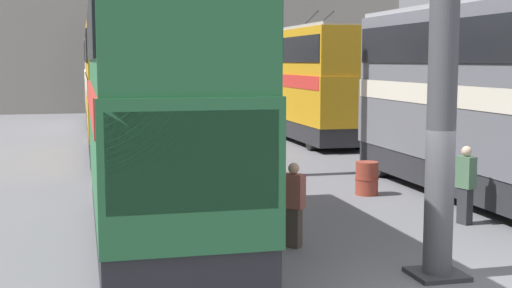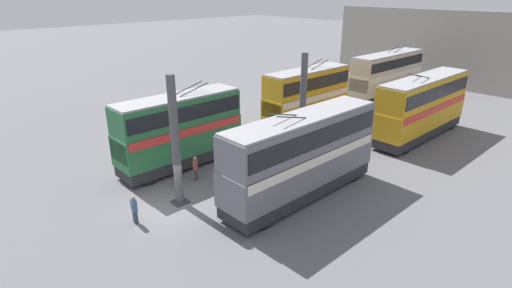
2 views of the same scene
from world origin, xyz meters
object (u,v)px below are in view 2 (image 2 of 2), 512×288
Objects in this scene: bus_left_far at (422,104)px; oil_drum at (285,169)px; person_aisle_foreground at (134,209)px; bus_right_near at (179,127)px; person_by_right_row at (195,168)px; bus_left_near at (302,152)px; bus_right_mid at (307,94)px; person_by_left_row at (251,184)px; bus_right_far at (387,73)px.

bus_left_far is 14.17m from oil_drum.
oil_drum is at bearing 169.10° from bus_left_far.
person_aisle_foreground is 10.32m from oil_drum.
bus_right_near is 5.42× the size of person_by_right_row.
bus_left_far is 1.25× the size of bus_right_near.
bus_right_near is (-2.82, 8.72, 0.00)m from bus_left_near.
bus_right_mid is 5.21× the size of person_by_left_row.
bus_right_near reaches higher than bus_right_mid.
bus_left_far is 19.63m from person_by_right_row.
bus_left_far reaches higher than person_aisle_foreground.
person_aisle_foreground is at bearing -113.82° from person_by_right_row.
person_aisle_foreground is at bearing -142.49° from bus_right_near.
person_aisle_foreground is at bearing -166.79° from bus_right_mid.
person_by_right_row is 5.99m from oil_drum.
bus_left_near is 13.82m from bus_right_mid.
person_by_right_row is (-3.39, 6.17, -2.03)m from bus_left_near.
bus_left_near is at bearing 162.23° from person_aisle_foreground.
bus_right_far reaches higher than person_aisle_foreground.
bus_left_near is 3.88m from oil_drum.
oil_drum is (4.24, -6.08, -2.46)m from bus_right_near.
bus_right_mid is at bearing -180.00° from bus_right_far.
bus_right_mid is 14.93m from person_by_left_row.
bus_right_near is 0.80× the size of bus_right_far.
bus_left_far reaches higher than bus_left_near.
oil_drum is (4.82, -3.53, -0.43)m from person_by_right_row.
person_by_left_row is (-2.40, 1.87, -1.98)m from bus_left_near.
bus_right_far is at bearing 88.61° from person_by_left_row.
bus_right_mid reaches higher than oil_drum.
bus_right_near is 3.31m from person_by_right_row.
bus_right_mid reaches higher than person_aisle_foreground.
bus_right_near reaches higher than person_aisle_foreground.
bus_left_far is 12.40× the size of oil_drum.
person_aisle_foreground is (-33.45, -4.58, -2.05)m from bus_right_far.
person_aisle_foreground is at bearing -125.14° from person_by_left_row.
bus_right_near is at bearing 124.90° from oil_drum.
bus_right_mid is at bearing 116.82° from bus_left_far.
person_by_left_row is at bearing 142.00° from bus_left_near.
bus_right_mid is at bearing 101.98° from person_by_left_row.
person_by_right_row is (-14.11, -2.55, -2.02)m from bus_right_mid.
bus_right_mid is 5.50× the size of person_by_right_row.
bus_left_far is 6.74× the size of person_by_right_row.
bus_right_mid is 0.81× the size of bus_right_far.
bus_right_mid is at bearing 33.17° from oil_drum.
bus_left_far reaches higher than bus_right_near.
bus_left_near is at bearing -160.54° from bus_right_far.
bus_left_far is 6.40× the size of person_by_left_row.
bus_left_far is 6.99× the size of person_aisle_foreground.
bus_left_far is 0.99× the size of bus_right_far.
bus_right_far is 28.25m from person_by_right_row.
bus_left_far is 9.77m from bus_right_mid.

